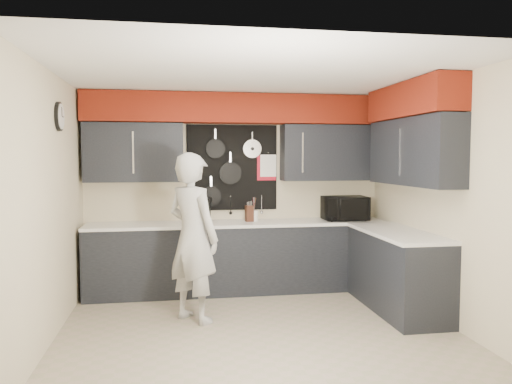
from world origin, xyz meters
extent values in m
plane|color=tan|center=(0.00, 0.00, 0.00)|extent=(4.00, 4.00, 0.00)
cube|color=beige|center=(0.00, 1.75, 1.30)|extent=(4.00, 0.01, 2.60)
cube|color=black|center=(-1.33, 1.59, 1.83)|extent=(1.24, 0.32, 0.75)
cube|color=black|center=(1.28, 1.59, 1.83)|extent=(1.34, 0.32, 0.75)
cube|color=maroon|center=(0.00, 1.57, 2.40)|extent=(3.94, 0.36, 0.38)
cube|color=black|center=(-0.05, 1.74, 1.62)|extent=(1.22, 0.03, 1.15)
cylinder|color=black|center=(-0.28, 1.70, 1.88)|extent=(0.26, 0.04, 0.26)
cylinder|color=black|center=(-0.08, 1.70, 1.55)|extent=(0.30, 0.04, 0.30)
cylinder|color=black|center=(-0.34, 1.70, 1.24)|extent=(0.27, 0.04, 0.27)
cylinder|color=silver|center=(0.22, 1.70, 1.88)|extent=(0.25, 0.02, 0.25)
cube|color=#B30D20|center=(0.42, 1.72, 1.62)|extent=(0.26, 0.01, 0.34)
cube|color=white|center=(0.44, 1.70, 1.65)|extent=(0.22, 0.01, 0.30)
cylinder|color=silver|center=(-0.50, 1.71, 1.13)|extent=(0.01, 0.01, 0.20)
cylinder|color=silver|center=(-0.08, 1.71, 1.13)|extent=(0.01, 0.01, 0.20)
cylinder|color=silver|center=(0.35, 1.71, 1.13)|extent=(0.01, 0.01, 0.20)
cube|color=beige|center=(2.00, 0.00, 1.30)|extent=(0.01, 3.50, 2.60)
cube|color=black|center=(1.84, 0.30, 1.83)|extent=(0.32, 1.70, 0.75)
cube|color=maroon|center=(1.82, 0.30, 2.40)|extent=(0.36, 1.70, 0.38)
cube|color=beige|center=(-2.00, 0.00, 1.30)|extent=(0.01, 3.50, 2.60)
cylinder|color=black|center=(-1.98, 0.40, 2.18)|extent=(0.04, 0.30, 0.30)
cylinder|color=white|center=(-1.96, 0.40, 2.18)|extent=(0.01, 0.26, 0.26)
cube|color=black|center=(0.00, 1.45, 0.44)|extent=(3.90, 0.60, 0.88)
cube|color=white|center=(0.00, 1.44, 0.90)|extent=(3.90, 0.63, 0.04)
cube|color=black|center=(1.70, 0.35, 0.44)|extent=(0.60, 1.60, 0.88)
cube|color=white|center=(1.69, 0.35, 0.90)|extent=(0.63, 1.60, 0.04)
cube|color=black|center=(0.00, 1.19, 0.05)|extent=(3.90, 0.06, 0.10)
imported|color=black|center=(1.43, 1.41, 1.08)|extent=(0.58, 0.40, 0.32)
cube|color=#311B0F|center=(0.14, 1.47, 1.03)|extent=(0.11, 0.11, 0.21)
cylinder|color=white|center=(0.21, 1.50, 0.99)|extent=(0.11, 0.11, 0.14)
cube|color=black|center=(-0.45, 1.48, 0.93)|extent=(0.22, 0.25, 0.03)
cube|color=black|center=(-0.45, 1.55, 1.08)|extent=(0.18, 0.10, 0.29)
cube|color=black|center=(-0.45, 1.48, 1.21)|extent=(0.22, 0.25, 0.06)
cylinder|color=black|center=(-0.45, 1.46, 1.02)|extent=(0.11, 0.11, 0.14)
imported|color=#B8B8B6|center=(-0.64, 0.35, 0.91)|extent=(0.77, 0.78, 1.81)
camera|label=1|loc=(-0.84, -4.98, 1.77)|focal=35.00mm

